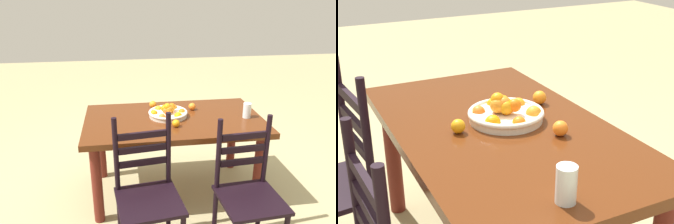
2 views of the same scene
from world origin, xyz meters
TOP-DOWN VIEW (x-y plane):
  - ground_plane at (0.00, 0.00)m, footprint 12.00×12.00m
  - dining_table at (0.00, 0.00)m, footprint 1.52×0.88m
  - chair_near_window at (-0.39, 0.77)m, footprint 0.44×0.44m
  - chair_by_cabinet at (0.29, 0.70)m, footprint 0.47×0.47m
  - fruit_bowl at (0.04, -0.04)m, footprint 0.34×0.34m
  - orange_loose_0 at (-0.20, -0.18)m, footprint 0.06×0.06m
  - orange_loose_1 at (0.01, 0.19)m, footprint 0.06×0.06m
  - orange_loose_2 at (0.15, -0.28)m, footprint 0.07×0.07m
  - drinking_glass at (-0.62, 0.08)m, footprint 0.07×0.07m

SIDE VIEW (x-z plane):
  - ground_plane at x=0.00m, z-range 0.00..0.00m
  - chair_near_window at x=-0.39m, z-range -0.03..0.93m
  - chair_by_cabinet at x=0.29m, z-range -0.03..0.95m
  - dining_table at x=0.00m, z-range 0.26..0.98m
  - orange_loose_1 at x=0.01m, z-range 0.72..0.78m
  - orange_loose_0 at x=-0.20m, z-range 0.72..0.79m
  - orange_loose_2 at x=0.15m, z-range 0.72..0.79m
  - fruit_bowl at x=0.04m, z-range 0.70..0.83m
  - drinking_glass at x=-0.62m, z-range 0.72..0.85m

